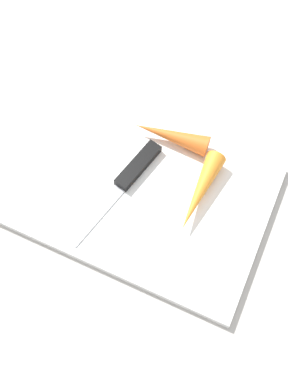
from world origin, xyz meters
name	(u,v)px	position (x,y,z in m)	size (l,w,h in m)	color
ground_plane	(144,196)	(0.00, 0.00, 0.00)	(1.40, 1.40, 0.00)	#ADA8A0
cutting_board	(144,194)	(0.00, 0.00, 0.01)	(0.36, 0.26, 0.01)	white
knife	(133,172)	(0.03, -0.02, 0.02)	(0.06, 0.20, 0.01)	#B7B7BC
carrot_long	(200,192)	(-0.08, -0.03, 0.03)	(0.03, 0.03, 0.13)	orange
carrot_short	(170,135)	(0.00, -0.10, 0.03)	(0.03, 0.03, 0.12)	orange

